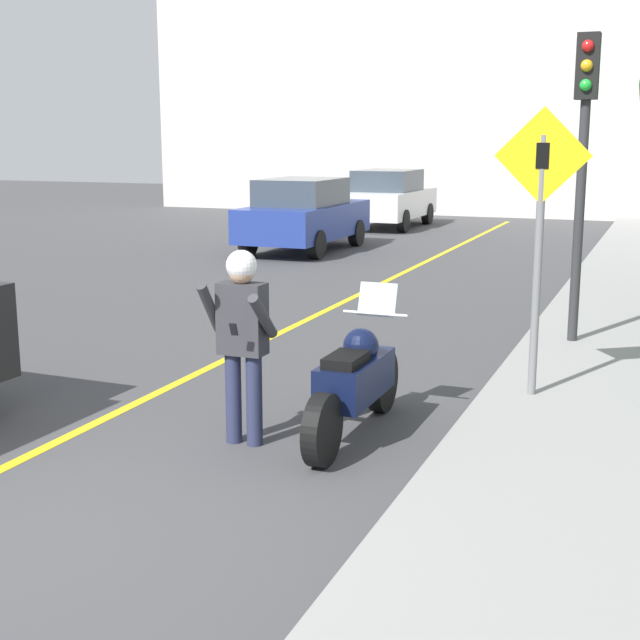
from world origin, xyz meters
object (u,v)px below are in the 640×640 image
person_biker (242,327)px  traffic_light (584,131)px  parked_car_blue (304,214)px  parked_car_white (389,198)px  crossing_sign (540,225)px  motorcycle (356,382)px

person_biker → traffic_light: size_ratio=0.46×
parked_car_blue → parked_car_white: size_ratio=1.00×
person_biker → crossing_sign: bearing=43.4°
motorcycle → traffic_light: size_ratio=0.59×
person_biker → parked_car_white: 19.14m
parked_car_blue → traffic_light: bearing=-48.7°
motorcycle → crossing_sign: bearing=48.1°
person_biker → parked_car_white: person_biker is taller
person_biker → traffic_light: traffic_light is taller
parked_car_blue → parked_car_white: bearing=88.4°
traffic_light → motorcycle: bearing=-109.4°
motorcycle → parked_car_white: 18.82m
crossing_sign → parked_car_blue: (-6.84, 10.51, -0.94)m
person_biker → parked_car_blue: size_ratio=0.40×
person_biker → parked_car_white: bearing=103.7°
person_biker → parked_car_blue: 13.39m
motorcycle → parked_car_blue: parked_car_blue is taller
person_biker → traffic_light: (2.26, 4.62, 1.65)m
crossing_sign → parked_car_blue: 12.57m
person_biker → parked_car_blue: bearing=110.5°
crossing_sign → motorcycle: bearing=-131.9°
motorcycle → parked_car_blue: 13.20m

